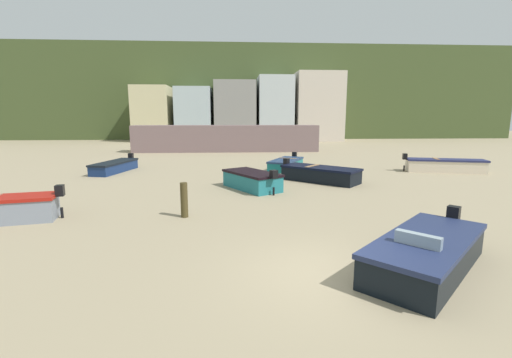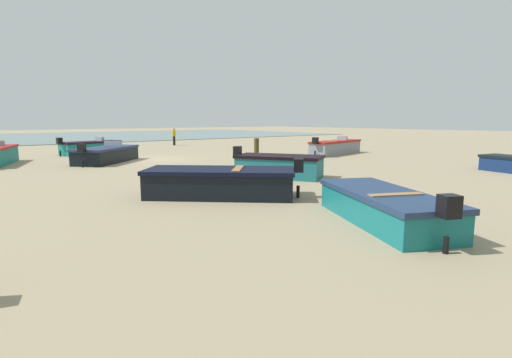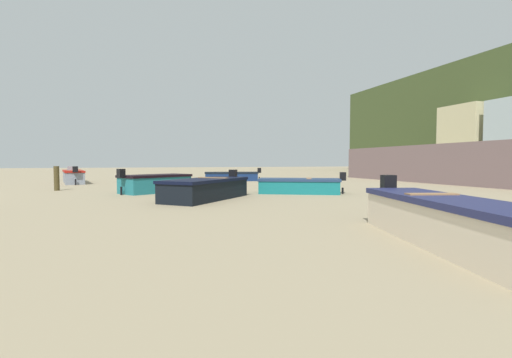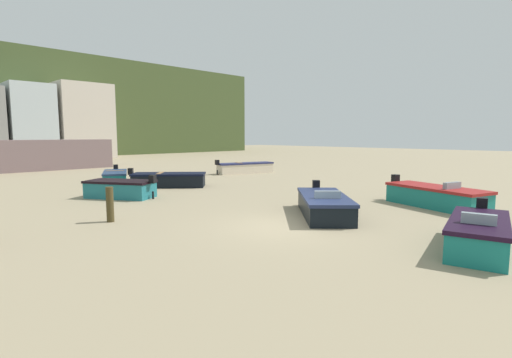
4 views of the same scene
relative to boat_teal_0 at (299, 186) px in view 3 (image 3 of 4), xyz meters
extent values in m
cube|color=#745D5D|center=(-4.49, 13.26, 1.02)|extent=(19.53, 2.40, 2.79)
cube|color=#CABF90|center=(-15.86, 30.03, 3.70)|extent=(5.25, 5.55, 8.15)
cube|color=#156E73|center=(-0.01, -0.02, -0.07)|extent=(2.97, 4.06, 0.61)
cube|color=navy|center=(-0.01, -0.02, 0.29)|extent=(3.09, 4.19, 0.12)
cube|color=black|center=(0.91, 1.86, 0.47)|extent=(0.41, 0.39, 0.40)
cylinder|color=black|center=(0.91, 1.86, -0.22)|extent=(0.13, 0.13, 0.30)
cube|color=#967150|center=(0.20, 0.41, 0.34)|extent=(1.20, 0.75, 0.08)
cube|color=gray|center=(-12.76, -12.12, 0.03)|extent=(5.26, 2.25, 0.80)
cube|color=#A21A11|center=(-12.76, -12.12, 0.49)|extent=(5.37, 2.35, 0.12)
cube|color=black|center=(-10.08, -11.53, 0.67)|extent=(0.34, 0.37, 0.40)
cylinder|color=black|center=(-10.08, -11.53, -0.17)|extent=(0.12, 0.12, 0.40)
cube|color=#8C9EA8|center=(-13.63, -12.32, 0.69)|extent=(0.35, 0.73, 0.28)
cube|color=#996A50|center=(-12.13, -11.98, 0.54)|extent=(0.45, 1.02, 0.08)
cube|color=beige|center=(10.53, -1.95, 0.01)|extent=(4.99, 2.40, 0.77)
cube|color=navy|center=(10.53, -1.95, 0.46)|extent=(5.10, 2.50, 0.12)
cube|color=black|center=(8.02, -1.28, 0.64)|extent=(0.35, 0.38, 0.40)
cylinder|color=black|center=(8.02, -1.28, -0.18)|extent=(0.12, 0.12, 0.39)
cube|color=#9C7148|center=(9.94, -1.79, 0.51)|extent=(0.49, 1.04, 0.08)
cube|color=#1F6D77|center=(-2.78, -6.67, 0.02)|extent=(3.02, 3.63, 0.78)
cube|color=black|center=(-2.78, -6.67, 0.47)|extent=(3.14, 3.76, 0.12)
cube|color=black|center=(-1.82, -8.25, 0.65)|extent=(0.42, 0.41, 0.40)
cylinder|color=black|center=(-1.82, -8.25, -0.18)|extent=(0.14, 0.14, 0.39)
cube|color=black|center=(1.28, -4.81, -0.01)|extent=(4.31, 4.12, 0.74)
cube|color=black|center=(1.28, -4.81, 0.42)|extent=(4.44, 4.24, 0.12)
cube|color=black|center=(-0.47, -3.23, 0.60)|extent=(0.42, 0.43, 0.40)
cylinder|color=black|center=(-0.47, -3.23, -0.19)|extent=(0.14, 0.14, 0.37)
cube|color=#936D47|center=(0.88, -4.44, 0.47)|extent=(1.10, 1.18, 0.08)
cube|color=navy|center=(-11.77, -0.47, -0.07)|extent=(2.07, 4.32, 0.60)
cube|color=black|center=(-11.77, -0.47, 0.29)|extent=(2.17, 4.44, 0.12)
cube|color=black|center=(-11.29, 1.74, 0.47)|extent=(0.37, 0.34, 0.40)
cylinder|color=black|center=(-11.29, 1.74, -0.22)|extent=(0.12, 0.12, 0.30)
cylinder|color=#43381E|center=(-5.56, -11.69, 0.28)|extent=(0.27, 0.27, 1.31)
camera|label=1|loc=(-3.69, -24.52, 3.35)|focal=24.62mm
camera|label=2|loc=(7.49, 4.84, 1.95)|focal=26.80mm
camera|label=3|loc=(15.40, -7.28, 1.18)|focal=24.31mm
camera|label=4|loc=(-11.54, -25.40, 2.85)|focal=26.71mm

